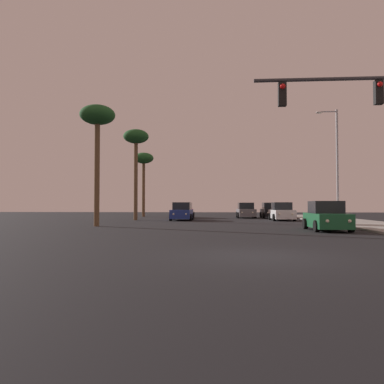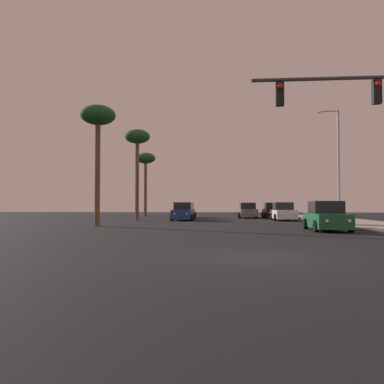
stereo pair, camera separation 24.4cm
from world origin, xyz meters
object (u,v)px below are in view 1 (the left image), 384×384
object	(u,v)px
car_red	(184,211)
street_lamp	(336,159)
car_black	(271,211)
palm_tree_near	(97,121)
car_grey	(246,211)
palm_tree_far	(144,161)
car_white	(282,212)
car_blue	(182,212)
car_green	(326,217)
palm_tree_mid	(136,141)

from	to	relation	value
car_red	street_lamp	distance (m)	17.49
car_black	palm_tree_near	xyz separation A→B (m)	(-13.97, -16.53, 6.42)
car_grey	car_red	bearing A→B (deg)	1.35
palm_tree_near	palm_tree_far	distance (m)	20.02
car_white	car_blue	size ratio (longest dim) A/B	1.00
car_green	street_lamp	size ratio (longest dim) A/B	0.48
car_green	palm_tree_mid	xyz separation A→B (m)	(-13.94, 13.06, 6.72)
car_grey	palm_tree_mid	distance (m)	14.45
car_white	car_black	size ratio (longest dim) A/B	1.00
car_green	car_red	xyz separation A→B (m)	(-9.88, 19.45, 0.00)
car_white	car_blue	distance (m)	9.30
car_blue	palm_tree_near	world-z (taller)	palm_tree_near
car_green	car_red	world-z (taller)	same
car_black	palm_tree_mid	world-z (taller)	palm_tree_mid
car_red	palm_tree_mid	size ratio (longest dim) A/B	0.50
car_white	car_red	size ratio (longest dim) A/B	1.00
palm_tree_mid	street_lamp	bearing A→B (deg)	-14.05
palm_tree_mid	palm_tree_near	distance (m)	10.01
car_grey	car_blue	world-z (taller)	same
car_blue	palm_tree_mid	xyz separation A→B (m)	(-4.38, -0.24, 6.72)
car_white	car_green	world-z (taller)	same
palm_tree_mid	car_red	bearing A→B (deg)	57.56
car_black	palm_tree_near	bearing A→B (deg)	49.17
car_black	palm_tree_far	bearing A→B (deg)	-13.85
car_white	car_blue	bearing A→B (deg)	-0.33
car_grey	palm_tree_far	size ratio (longest dim) A/B	0.56
palm_tree_near	palm_tree_far	bearing A→B (deg)	92.30
car_grey	car_red	size ratio (longest dim) A/B	1.00
car_black	street_lamp	bearing A→B (deg)	108.15
car_red	car_white	bearing A→B (deg)	145.81
palm_tree_mid	car_blue	bearing A→B (deg)	3.13
street_lamp	palm_tree_mid	world-z (taller)	street_lamp
car_blue	street_lamp	size ratio (longest dim) A/B	0.48
car_black	street_lamp	xyz separation A→B (m)	(3.68, -10.84, 4.36)
car_white	palm_tree_far	xyz separation A→B (m)	(-14.94, 9.65, 5.99)
car_red	palm_tree_far	size ratio (longest dim) A/B	0.56
palm_tree_near	palm_tree_far	size ratio (longest dim) A/B	1.06
car_green	car_grey	xyz separation A→B (m)	(-3.09, 19.84, 0.00)
street_lamp	car_grey	bearing A→B (deg)	119.80
car_white	car_black	xyz separation A→B (m)	(-0.17, 6.18, 0.00)
street_lamp	palm_tree_near	size ratio (longest dim) A/B	1.09
car_white	palm_tree_mid	size ratio (longest dim) A/B	0.50
car_blue	palm_tree_mid	distance (m)	8.02
car_red	palm_tree_near	distance (m)	18.17
car_red	street_lamp	world-z (taller)	street_lamp
car_grey	car_black	bearing A→B (deg)	172.49
car_green	palm_tree_mid	bearing A→B (deg)	-41.78
car_red	car_black	bearing A→B (deg)	178.78
palm_tree_far	palm_tree_mid	bearing A→B (deg)	-82.82
palm_tree_mid	palm_tree_near	xyz separation A→B (m)	(-0.46, -10.00, -0.30)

